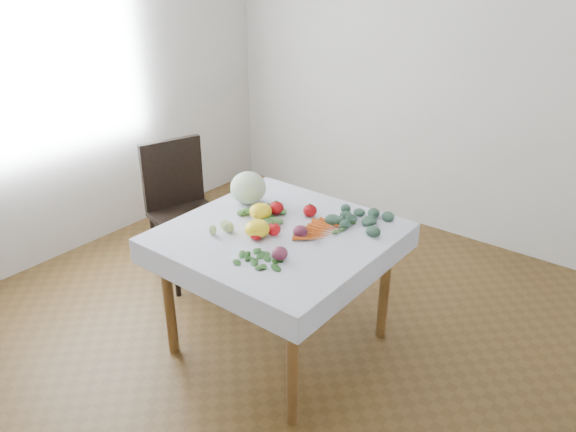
% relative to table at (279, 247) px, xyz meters
% --- Properties ---
extents(ground, '(4.00, 4.00, 0.00)m').
position_rel_table_xyz_m(ground, '(0.00, 0.00, -0.65)').
color(ground, brown).
extents(back_wall, '(4.00, 0.04, 2.70)m').
position_rel_table_xyz_m(back_wall, '(0.00, 2.00, 0.70)').
color(back_wall, silver).
rests_on(back_wall, ground).
extents(left_wall, '(0.04, 4.00, 2.70)m').
position_rel_table_xyz_m(left_wall, '(-2.00, 0.00, 0.70)').
color(left_wall, silver).
rests_on(left_wall, ground).
extents(table, '(1.00, 1.00, 0.75)m').
position_rel_table_xyz_m(table, '(0.00, 0.00, 0.00)').
color(table, brown).
rests_on(table, ground).
extents(tablecloth, '(1.12, 1.12, 0.01)m').
position_rel_table_xyz_m(tablecloth, '(0.00, 0.00, 0.10)').
color(tablecloth, white).
rests_on(tablecloth, table).
extents(chair, '(0.55, 0.55, 0.97)m').
position_rel_table_xyz_m(chair, '(-1.06, 0.23, -0.10)').
color(chair, black).
rests_on(chair, ground).
extents(cabbage, '(0.28, 0.28, 0.19)m').
position_rel_table_xyz_m(cabbage, '(-0.38, 0.18, 0.20)').
color(cabbage, silver).
rests_on(cabbage, tablecloth).
extents(tomato_a, '(0.10, 0.10, 0.08)m').
position_rel_table_xyz_m(tomato_a, '(-0.14, 0.15, 0.14)').
color(tomato_a, red).
rests_on(tomato_a, tablecloth).
extents(tomato_b, '(0.09, 0.09, 0.07)m').
position_rel_table_xyz_m(tomato_b, '(0.03, 0.25, 0.14)').
color(tomato_b, red).
rests_on(tomato_b, tablecloth).
extents(tomato_c, '(0.09, 0.09, 0.07)m').
position_rel_table_xyz_m(tomato_c, '(0.01, -0.05, 0.14)').
color(tomato_c, red).
rests_on(tomato_c, tablecloth).
extents(tomato_d, '(0.09, 0.09, 0.07)m').
position_rel_table_xyz_m(tomato_d, '(-0.03, -0.14, 0.14)').
color(tomato_d, red).
rests_on(tomato_d, tablecloth).
extents(heirloom_back, '(0.17, 0.17, 0.09)m').
position_rel_table_xyz_m(heirloom_back, '(-0.18, 0.06, 0.15)').
color(heirloom_back, yellow).
rests_on(heirloom_back, tablecloth).
extents(heirloom_front, '(0.15, 0.15, 0.09)m').
position_rel_table_xyz_m(heirloom_front, '(-0.05, -0.12, 0.15)').
color(heirloom_front, yellow).
rests_on(heirloom_front, tablecloth).
extents(onion_a, '(0.08, 0.08, 0.07)m').
position_rel_table_xyz_m(onion_a, '(0.14, 0.01, 0.14)').
color(onion_a, '#51172C').
rests_on(onion_a, tablecloth).
extents(onion_b, '(0.09, 0.09, 0.07)m').
position_rel_table_xyz_m(onion_b, '(0.20, -0.24, 0.14)').
color(onion_b, '#51172C').
rests_on(onion_b, tablecloth).
extents(tomatillo_cluster, '(0.09, 0.12, 0.05)m').
position_rel_table_xyz_m(tomatillo_cluster, '(-0.27, -0.22, 0.13)').
color(tomatillo_cluster, '#AECF77').
rests_on(tomatillo_cluster, tablecloth).
extents(carrot_bunch, '(0.17, 0.30, 0.03)m').
position_rel_table_xyz_m(carrot_bunch, '(0.18, 0.12, 0.12)').
color(carrot_bunch, '#CF5517').
rests_on(carrot_bunch, tablecloth).
extents(kale_bunch, '(0.31, 0.30, 0.04)m').
position_rel_table_xyz_m(kale_bunch, '(0.29, 0.37, 0.12)').
color(kale_bunch, '#345542').
rests_on(kale_bunch, tablecloth).
extents(basil_bunch, '(0.24, 0.20, 0.01)m').
position_rel_table_xyz_m(basil_bunch, '(0.14, -0.31, 0.11)').
color(basil_bunch, '#215219').
rests_on(basil_bunch, tablecloth).
extents(dill_bunch, '(0.28, 0.22, 0.03)m').
position_rel_table_xyz_m(dill_bunch, '(-0.18, 0.12, 0.12)').
color(dill_bunch, '#4C873E').
rests_on(dill_bunch, tablecloth).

